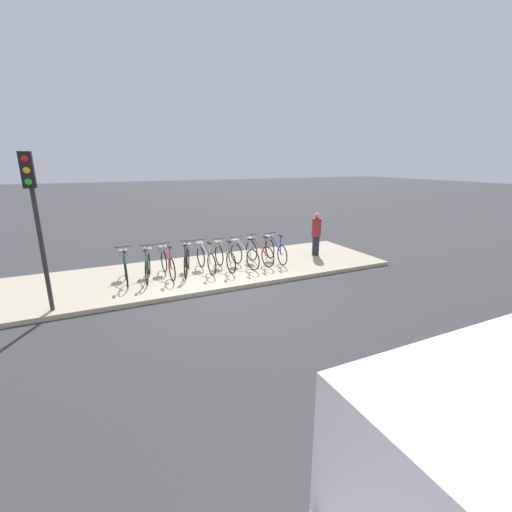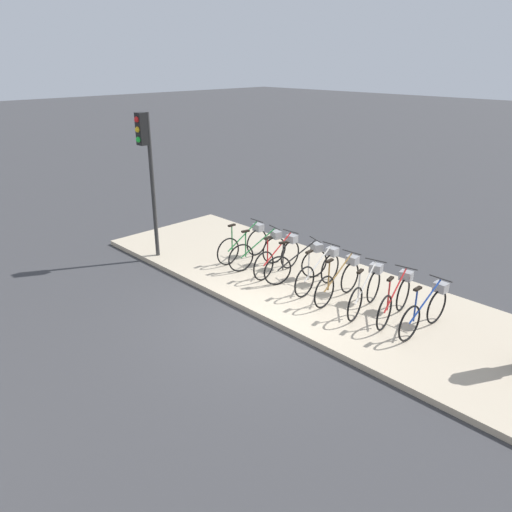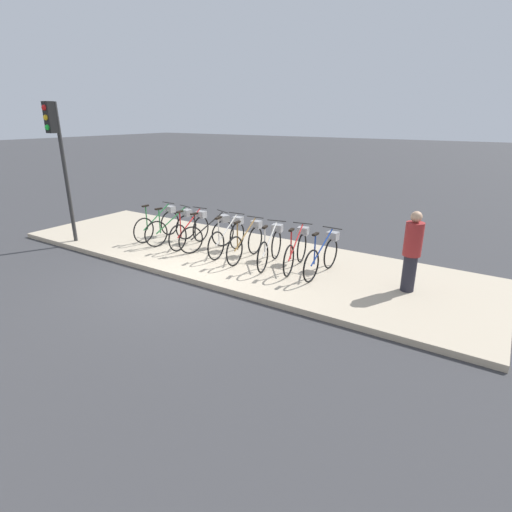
% 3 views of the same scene
% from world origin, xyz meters
% --- Properties ---
extents(ground_plane, '(120.00, 120.00, 0.00)m').
position_xyz_m(ground_plane, '(0.00, 0.00, 0.00)').
color(ground_plane, '#38383A').
extents(sidewalk, '(12.24, 3.65, 0.12)m').
position_xyz_m(sidewalk, '(0.00, 1.83, 0.06)').
color(sidewalk, '#B7A88E').
rests_on(sidewalk, ground_plane).
extents(parked_bicycle_0, '(0.46, 1.67, 1.02)m').
position_xyz_m(parked_bicycle_0, '(-2.47, 1.82, 0.57)').
color(parked_bicycle_0, black).
rests_on(parked_bicycle_0, sidewalk).
extents(parked_bicycle_1, '(0.51, 1.64, 1.02)m').
position_xyz_m(parked_bicycle_1, '(-1.84, 1.75, 0.57)').
color(parked_bicycle_1, black).
rests_on(parked_bicycle_1, sidewalk).
extents(parked_bicycle_2, '(0.46, 1.67, 1.02)m').
position_xyz_m(parked_bicycle_2, '(-1.26, 1.80, 0.57)').
color(parked_bicycle_2, black).
rests_on(parked_bicycle_2, sidewalk).
extents(parked_bicycle_3, '(0.66, 1.59, 1.02)m').
position_xyz_m(parked_bicycle_3, '(-0.64, 1.81, 0.57)').
color(parked_bicycle_3, black).
rests_on(parked_bicycle_3, sidewalk).
extents(parked_bicycle_4, '(0.46, 1.67, 1.02)m').
position_xyz_m(parked_bicycle_4, '(-0.04, 1.81, 0.57)').
color(parked_bicycle_4, black).
rests_on(parked_bicycle_4, sidewalk).
extents(parked_bicycle_5, '(0.46, 1.67, 1.02)m').
position_xyz_m(parked_bicycle_5, '(0.57, 1.73, 0.57)').
color(parked_bicycle_5, black).
rests_on(parked_bicycle_5, sidewalk).
extents(parked_bicycle_6, '(0.52, 1.64, 1.02)m').
position_xyz_m(parked_bicycle_6, '(1.25, 1.71, 0.57)').
color(parked_bicycle_6, black).
rests_on(parked_bicycle_6, sidewalk).
extents(parked_bicycle_7, '(0.47, 1.65, 1.02)m').
position_xyz_m(parked_bicycle_7, '(1.86, 1.82, 0.57)').
color(parked_bicycle_7, black).
rests_on(parked_bicycle_7, sidewalk).
extents(parked_bicycle_8, '(0.46, 1.67, 1.02)m').
position_xyz_m(parked_bicycle_8, '(2.51, 1.81, 0.57)').
color(parked_bicycle_8, black).
rests_on(parked_bicycle_8, sidewalk).
extents(pedestrian, '(0.34, 0.34, 1.61)m').
position_xyz_m(pedestrian, '(4.30, 1.87, 0.96)').
color(pedestrian, '#23232D').
rests_on(pedestrian, sidewalk).
extents(traffic_light, '(0.24, 0.40, 3.62)m').
position_xyz_m(traffic_light, '(-4.27, 0.24, 2.72)').
color(traffic_light, '#2D2D2D').
rests_on(traffic_light, sidewalk).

